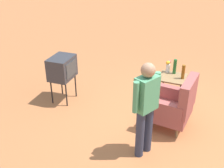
# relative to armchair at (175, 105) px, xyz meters

# --- Properties ---
(ground_plane) EXTENTS (60.00, 60.00, 0.00)m
(ground_plane) POSITION_rel_armchair_xyz_m (0.03, -0.11, -0.50)
(ground_plane) COLOR #B76B3D
(armchair) EXTENTS (0.84, 0.84, 1.06)m
(armchair) POSITION_rel_armchair_xyz_m (0.00, 0.00, 0.00)
(armchair) COLOR #937047
(armchair) RESTS_ON ground
(side_table) EXTENTS (0.56, 0.56, 0.67)m
(side_table) POSITION_rel_armchair_xyz_m (-0.81, -0.23, 0.07)
(side_table) COLOR black
(side_table) RESTS_ON ground
(tv_on_stand) EXTENTS (0.62, 0.48, 1.03)m
(tv_on_stand) POSITION_rel_armchair_xyz_m (-0.07, -2.46, 0.28)
(tv_on_stand) COLOR black
(tv_on_stand) RESTS_ON ground
(person_standing) EXTENTS (0.53, 0.35, 1.64)m
(person_standing) POSITION_rel_armchair_xyz_m (0.92, -0.31, 0.44)
(person_standing) COLOR #2D3347
(person_standing) RESTS_ON ground
(bottle_wine_green) EXTENTS (0.07, 0.07, 0.32)m
(bottle_wine_green) POSITION_rel_armchair_xyz_m (-0.99, -0.23, 0.33)
(bottle_wine_green) COLOR #1E5623
(bottle_wine_green) RESTS_ON side_table
(bottle_tall_amber) EXTENTS (0.07, 0.07, 0.30)m
(bottle_tall_amber) POSITION_rel_armchair_xyz_m (-0.81, -0.02, 0.32)
(bottle_tall_amber) COLOR brown
(bottle_tall_amber) RESTS_ON side_table
(flower_vase) EXTENTS (0.14, 0.10, 0.27)m
(flower_vase) POSITION_rel_armchair_xyz_m (-1.01, -0.38, 0.32)
(flower_vase) COLOR silver
(flower_vase) RESTS_ON side_table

